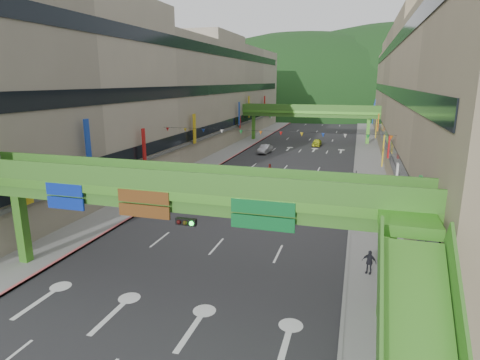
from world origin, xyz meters
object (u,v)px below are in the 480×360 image
object	(u,v)px
car_yellow	(317,143)
scooter_rider_near	(208,201)
overpass_near	(189,205)
scooter_rider_mid	(270,171)
pedestrian_red	(360,184)
car_silver	(265,149)

from	to	relation	value
car_yellow	scooter_rider_near	bearing A→B (deg)	-97.17
overpass_near	scooter_rider_mid	distance (m)	27.94
overpass_near	car_yellow	bearing A→B (deg)	88.68
scooter_rider_near	scooter_rider_mid	bearing A→B (deg)	77.66
scooter_rider_mid	car_yellow	world-z (taller)	scooter_rider_mid
scooter_rider_near	pedestrian_red	size ratio (longest dim) A/B	1.27
overpass_near	scooter_rider_near	distance (m)	15.58
overpass_near	pedestrian_red	bearing A→B (deg)	70.53
car_silver	car_yellow	world-z (taller)	car_silver
pedestrian_red	scooter_rider_near	bearing A→B (deg)	-142.49
scooter_rider_mid	car_silver	xyz separation A→B (m)	(-4.54, 17.20, -0.26)
car_silver	scooter_rider_near	bearing A→B (deg)	-80.35
scooter_rider_near	pedestrian_red	distance (m)	17.16
scooter_rider_near	pedestrian_red	xyz separation A→B (m)	(13.34, 10.80, -0.13)
overpass_near	car_silver	world-z (taller)	overpass_near
overpass_near	scooter_rider_near	world-z (taller)	overpass_near
car_yellow	pedestrian_red	world-z (taller)	pedestrian_red
scooter_rider_mid	pedestrian_red	world-z (taller)	scooter_rider_mid
car_yellow	scooter_rider_mid	bearing A→B (deg)	-95.04
scooter_rider_mid	pedestrian_red	xyz separation A→B (m)	(10.44, -2.49, -0.20)
scooter_rider_near	car_silver	size ratio (longest dim) A/B	0.46
overpass_near	scooter_rider_mid	bearing A→B (deg)	93.26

